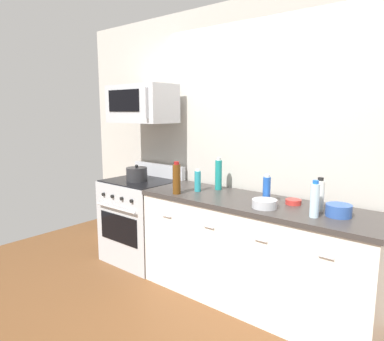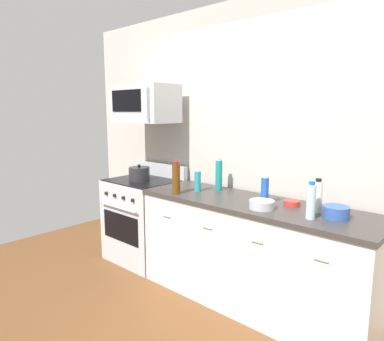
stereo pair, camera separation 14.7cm
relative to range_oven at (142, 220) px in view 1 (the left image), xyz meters
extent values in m
plane|color=brown|center=(1.42, 0.00, -0.47)|extent=(6.23, 6.23, 0.00)
cube|color=#B7B2A8|center=(1.42, 0.41, 0.88)|extent=(5.19, 0.10, 2.70)
cube|color=silver|center=(1.42, 0.00, -0.03)|extent=(2.07, 0.62, 0.88)
cube|color=#383330|center=(1.42, 0.00, 0.43)|extent=(2.10, 0.65, 0.04)
cube|color=black|center=(1.42, -0.28, -0.42)|extent=(2.07, 0.02, 0.10)
cylinder|color=silver|center=(0.70, -0.33, 0.25)|extent=(0.10, 0.02, 0.02)
cylinder|color=silver|center=(1.18, -0.33, 0.25)|extent=(0.10, 0.02, 0.02)
cylinder|color=silver|center=(1.67, -0.33, 0.25)|extent=(0.10, 0.02, 0.02)
cylinder|color=silver|center=(2.15, -0.33, 0.25)|extent=(0.10, 0.02, 0.02)
cube|color=#B7BABF|center=(0.00, 0.00, -0.01)|extent=(0.76, 0.64, 0.91)
cube|color=black|center=(0.00, -0.33, -0.02)|extent=(0.58, 0.01, 0.30)
cylinder|color=#B7BABF|center=(0.00, -0.36, 0.21)|extent=(0.61, 0.02, 0.02)
cube|color=#B7BABF|center=(0.00, 0.29, 0.52)|extent=(0.76, 0.06, 0.16)
cube|color=black|center=(0.00, 0.00, 0.45)|extent=(0.73, 0.61, 0.01)
cylinder|color=black|center=(-0.23, -0.34, 0.32)|extent=(0.04, 0.02, 0.04)
cylinder|color=black|center=(-0.08, -0.34, 0.32)|extent=(0.04, 0.02, 0.04)
cylinder|color=black|center=(0.08, -0.34, 0.32)|extent=(0.04, 0.02, 0.04)
cylinder|color=black|center=(0.23, -0.34, 0.32)|extent=(0.04, 0.02, 0.04)
cube|color=#B7BABF|center=(0.00, 0.05, 1.28)|extent=(0.74, 0.40, 0.40)
cube|color=black|center=(-0.06, -0.16, 1.31)|extent=(0.48, 0.01, 0.22)
cube|color=#B7BABF|center=(0.30, -0.17, 1.28)|extent=(0.02, 0.04, 0.30)
cylinder|color=silver|center=(1.98, -0.14, 0.57)|extent=(0.06, 0.06, 0.25)
cylinder|color=blue|center=(1.98, -0.14, 0.71)|extent=(0.04, 0.04, 0.02)
cylinder|color=#197F7A|center=(0.93, 0.16, 0.59)|extent=(0.07, 0.07, 0.29)
cylinder|color=beige|center=(0.93, 0.16, 0.75)|extent=(0.04, 0.04, 0.03)
cylinder|color=teal|center=(0.82, -0.02, 0.55)|extent=(0.06, 0.06, 0.19)
cylinder|color=white|center=(0.82, -0.02, 0.65)|extent=(0.04, 0.04, 0.02)
cylinder|color=#1E4CA5|center=(1.53, -0.01, 0.56)|extent=(0.06, 0.06, 0.22)
cylinder|color=silver|center=(1.53, -0.01, 0.68)|extent=(0.04, 0.04, 0.02)
cylinder|color=silver|center=(1.95, 0.05, 0.57)|extent=(0.07, 0.07, 0.24)
cylinder|color=black|center=(1.95, 0.05, 0.70)|extent=(0.04, 0.04, 0.02)
cylinder|color=#59330F|center=(0.74, -0.22, 0.59)|extent=(0.07, 0.07, 0.27)
cylinder|color=maroon|center=(0.74, -0.22, 0.74)|extent=(0.05, 0.05, 0.03)
cylinder|color=#2D519E|center=(2.11, 0.00, 0.49)|extent=(0.18, 0.18, 0.09)
torus|color=#2D519E|center=(2.11, 0.00, 0.53)|extent=(0.18, 0.18, 0.01)
cylinder|color=#2D519E|center=(2.11, 0.00, 0.46)|extent=(0.10, 0.10, 0.01)
cylinder|color=#B72D28|center=(1.72, 0.11, 0.47)|extent=(0.13, 0.13, 0.04)
torus|color=#B72D28|center=(1.72, 0.11, 0.49)|extent=(0.13, 0.13, 0.01)
cylinder|color=#B72D28|center=(1.72, 0.11, 0.45)|extent=(0.07, 0.07, 0.01)
cylinder|color=#B2B5BA|center=(1.59, -0.14, 0.48)|extent=(0.20, 0.20, 0.07)
torus|color=#B2B5BA|center=(1.59, -0.14, 0.51)|extent=(0.20, 0.20, 0.01)
cylinder|color=#B2B5BA|center=(1.59, -0.14, 0.46)|extent=(0.11, 0.11, 0.01)
cylinder|color=#262628|center=(0.00, -0.05, 0.53)|extent=(0.23, 0.23, 0.15)
sphere|color=black|center=(0.00, -0.05, 0.62)|extent=(0.04, 0.04, 0.04)
camera|label=1|loc=(2.85, -2.58, 1.20)|focal=32.85mm
camera|label=2|loc=(2.96, -2.48, 1.20)|focal=32.85mm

